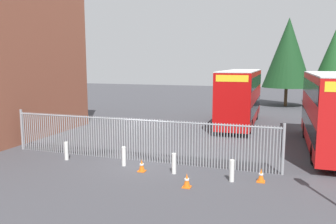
% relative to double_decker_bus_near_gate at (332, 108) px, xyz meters
% --- Properties ---
extents(ground_plane, '(100.00, 100.00, 0.00)m').
position_rel_double_decker_bus_near_gate_xyz_m(ground_plane, '(-9.38, 2.42, -2.42)').
color(ground_plane, '#3D3D42').
extents(palisade_fence, '(14.53, 0.14, 2.35)m').
position_rel_double_decker_bus_near_gate_xyz_m(palisade_fence, '(-9.80, -5.58, -1.24)').
color(palisade_fence, gray).
rests_on(palisade_fence, ground).
extents(double_decker_bus_near_gate, '(2.54, 10.81, 4.42)m').
position_rel_double_decker_bus_near_gate_xyz_m(double_decker_bus_near_gate, '(0.00, 0.00, 0.00)').
color(double_decker_bus_near_gate, red).
rests_on(double_decker_bus_near_gate, ground).
extents(double_decker_bus_behind_fence_left, '(2.54, 10.81, 4.42)m').
position_rel_double_decker_bus_near_gate_xyz_m(double_decker_bus_behind_fence_left, '(-5.89, 6.62, 0.00)').
color(double_decker_bus_behind_fence_left, '#B70C0C').
rests_on(double_decker_bus_behind_fence_left, ground).
extents(bollard_near_left, '(0.20, 0.20, 0.95)m').
position_rel_double_decker_bus_near_gate_xyz_m(bollard_near_left, '(-13.27, -6.62, -1.95)').
color(bollard_near_left, silver).
rests_on(bollard_near_left, ground).
extents(bollard_center_front, '(0.20, 0.20, 0.95)m').
position_rel_double_decker_bus_near_gate_xyz_m(bollard_center_front, '(-9.97, -6.63, -1.95)').
color(bollard_center_front, silver).
rests_on(bollard_center_front, ground).
extents(bollard_near_right, '(0.20, 0.20, 0.95)m').
position_rel_double_decker_bus_near_gate_xyz_m(bollard_near_right, '(-7.29, -6.98, -1.95)').
color(bollard_near_right, silver).
rests_on(bollard_near_right, ground).
extents(bollard_far_right, '(0.20, 0.20, 0.95)m').
position_rel_double_decker_bus_near_gate_xyz_m(bollard_far_right, '(-4.65, -7.20, -1.95)').
color(bollard_far_right, silver).
rests_on(bollard_far_right, ground).
extents(traffic_cone_by_gate, '(0.34, 0.34, 0.59)m').
position_rel_double_decker_bus_near_gate_xyz_m(traffic_cone_by_gate, '(-3.46, -6.86, -2.13)').
color(traffic_cone_by_gate, orange).
rests_on(traffic_cone_by_gate, ground).
extents(traffic_cone_mid_forecourt, '(0.34, 0.34, 0.59)m').
position_rel_double_decker_bus_near_gate_xyz_m(traffic_cone_mid_forecourt, '(-6.28, -8.47, -2.13)').
color(traffic_cone_mid_forecourt, orange).
rests_on(traffic_cone_mid_forecourt, ground).
extents(traffic_cone_near_kerb, '(0.34, 0.34, 0.59)m').
position_rel_double_decker_bus_near_gate_xyz_m(traffic_cone_near_kerb, '(-8.80, -7.17, -2.13)').
color(traffic_cone_near_kerb, orange).
rests_on(traffic_cone_near_kerb, ground).
extents(tree_tall_back, '(5.54, 5.54, 10.13)m').
position_rel_double_decker_bus_near_gate_xyz_m(tree_tall_back, '(-2.19, 20.46, 3.74)').
color(tree_tall_back, '#4C3823').
rests_on(tree_tall_back, ground).
extents(tree_short_side, '(4.87, 4.87, 8.98)m').
position_rel_double_decker_bus_near_gate_xyz_m(tree_short_side, '(2.98, 22.48, 3.07)').
color(tree_short_side, '#4C3823').
rests_on(tree_short_side, ground).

